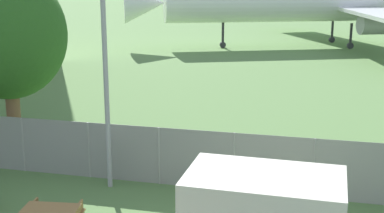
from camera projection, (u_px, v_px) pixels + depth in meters
The scene contains 4 objects.
perimeter_fence at pixel (159, 156), 17.98m from camera, with size 56.07×0.07×2.00m.
airplane at pixel (332, 2), 50.60m from camera, with size 37.75×30.79×11.51m.
tree_left_of_cabin at pixel (7, 35), 19.26m from camera, with size 4.29×4.29×7.18m.
light_mast at pixel (104, 19), 16.63m from camera, with size 0.44×0.44×9.35m.
Camera 1 is at (5.11, -6.62, 7.06)m, focal length 50.00 mm.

